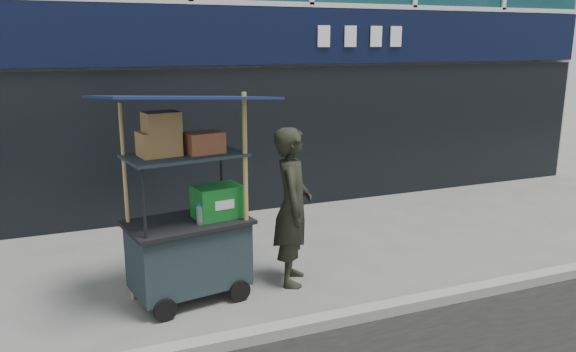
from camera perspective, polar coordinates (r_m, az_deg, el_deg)
name	(u,v)px	position (r m, az deg, el deg)	size (l,w,h in m)	color
ground	(288,324)	(5.93, -0.04, -14.79)	(80.00, 80.00, 0.00)	#5F5F5A
curb	(295,328)	(5.74, 0.74, -15.14)	(80.00, 0.18, 0.12)	gray
vendor_cart	(190,228)	(6.26, -9.98, -5.22)	(1.92, 1.50, 2.35)	black
vendor_man	(293,207)	(6.56, 0.47, -3.14)	(0.68, 0.45, 1.87)	black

